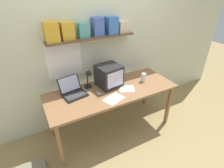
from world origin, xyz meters
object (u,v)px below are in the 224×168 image
at_px(corner_desk, 112,93).
at_px(desk_lamp, 88,77).
at_px(crt_monitor, 109,76).
at_px(open_notebook, 114,99).
at_px(laptop, 73,90).
at_px(computer_mouse, 99,93).
at_px(juice_glass, 144,78).
at_px(loose_paper_near_monitor, 127,89).

distance_m(corner_desk, desk_lamp, 0.42).
distance_m(crt_monitor, open_notebook, 0.41).
relative_size(laptop, computer_mouse, 3.22).
bearing_deg(corner_desk, computer_mouse, -175.71).
relative_size(crt_monitor, open_notebook, 1.19).
height_order(crt_monitor, laptop, crt_monitor).
height_order(corner_desk, open_notebook, open_notebook).
bearing_deg(computer_mouse, corner_desk, 4.29).
bearing_deg(crt_monitor, juice_glass, -24.32).
distance_m(open_notebook, loose_paper_near_monitor, 0.32).
bearing_deg(desk_lamp, crt_monitor, -18.80).
bearing_deg(loose_paper_near_monitor, open_notebook, -155.10).
bearing_deg(crt_monitor, loose_paper_near_monitor, -59.55).
bearing_deg(loose_paper_near_monitor, corner_desk, 159.81).
distance_m(corner_desk, computer_mouse, 0.23).
bearing_deg(computer_mouse, open_notebook, -55.67).
xyz_separation_m(crt_monitor, juice_glass, (0.53, -0.15, -0.10)).
relative_size(laptop, loose_paper_near_monitor, 1.32).
height_order(crt_monitor, desk_lamp, crt_monitor).
xyz_separation_m(desk_lamp, juice_glass, (0.83, -0.22, -0.11)).
distance_m(desk_lamp, computer_mouse, 0.28).
distance_m(crt_monitor, desk_lamp, 0.31).
bearing_deg(open_notebook, laptop, 139.75).
bearing_deg(crt_monitor, open_notebook, -115.63).
bearing_deg(laptop, juice_glass, -18.62).
bearing_deg(laptop, open_notebook, -49.91).
bearing_deg(juice_glass, open_notebook, -162.19).
xyz_separation_m(corner_desk, open_notebook, (-0.08, -0.21, 0.06)).
distance_m(desk_lamp, open_notebook, 0.50).
distance_m(juice_glass, open_notebook, 0.67).
distance_m(corner_desk, crt_monitor, 0.26).
xyz_separation_m(corner_desk, desk_lamp, (-0.27, 0.21, 0.23)).
distance_m(corner_desk, juice_glass, 0.57).
distance_m(crt_monitor, loose_paper_near_monitor, 0.33).
bearing_deg(crt_monitor, computer_mouse, -154.64).
bearing_deg(juice_glass, desk_lamp, 165.28).
height_order(laptop, computer_mouse, laptop).
relative_size(corner_desk, loose_paper_near_monitor, 6.91).
height_order(corner_desk, desk_lamp, desk_lamp).
distance_m(computer_mouse, open_notebook, 0.24).
bearing_deg(computer_mouse, juice_glass, 0.86).
relative_size(desk_lamp, open_notebook, 0.91).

